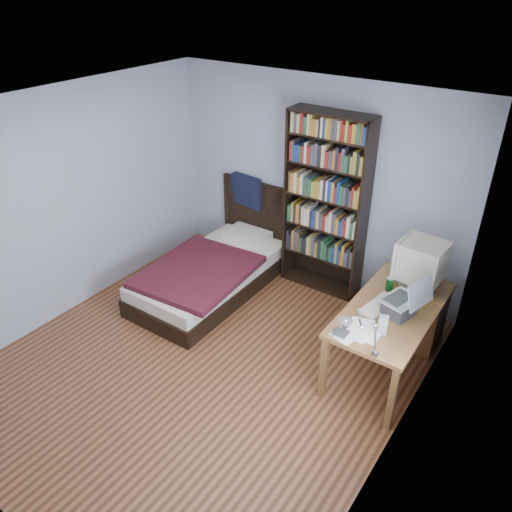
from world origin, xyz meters
name	(u,v)px	position (x,y,z in m)	size (l,w,h in m)	color
room	(201,257)	(0.03, 0.00, 1.25)	(4.20, 4.24, 2.50)	#4F2A17
desk	(404,312)	(1.51, 1.41, 0.41)	(0.75, 1.52, 0.73)	brown
crt_monitor	(420,261)	(1.54, 1.48, 1.01)	(0.45, 0.41, 0.49)	beige
laptop	(402,305)	(1.60, 0.91, 0.85)	(0.41, 0.40, 0.42)	#2D2D30
desk_lamp	(350,329)	(1.53, -0.07, 1.18)	(0.21, 0.47, 0.56)	#99999E
keyboard	(379,306)	(1.39, 0.92, 0.74)	(0.17, 0.43, 0.03)	beige
speaker	(383,325)	(1.56, 0.58, 0.81)	(0.08, 0.08, 0.16)	#979799
soda_can	(390,284)	(1.36, 1.24, 0.80)	(0.07, 0.07, 0.13)	#073611
mouse	(402,292)	(1.48, 1.25, 0.75)	(0.06, 0.10, 0.04)	silver
phone_silver	(359,313)	(1.28, 0.72, 0.74)	(0.05, 0.10, 0.02)	silver
phone_grey	(345,322)	(1.24, 0.51, 0.74)	(0.04, 0.08, 0.02)	#979799
external_drive	(341,334)	(1.28, 0.34, 0.74)	(0.12, 0.12, 0.03)	#979799
bookshelf	(325,206)	(0.25, 1.94, 1.09)	(0.98, 0.30, 2.17)	black
bed	(215,270)	(-0.78, 1.13, 0.26)	(1.19, 2.11, 1.16)	black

